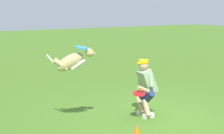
# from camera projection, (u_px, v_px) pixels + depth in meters

# --- Properties ---
(ground_plane) EXTENTS (60.00, 60.00, 0.00)m
(ground_plane) POSITION_uv_depth(u_px,v_px,m) (161.00, 119.00, 7.94)
(ground_plane) COLOR #467022
(person) EXTENTS (0.61, 0.65, 1.29)m
(person) POSITION_uv_depth(u_px,v_px,m) (146.00, 86.00, 8.03)
(person) COLOR silver
(person) RESTS_ON ground_plane
(dog) EXTENTS (0.93, 0.57, 0.57)m
(dog) POSITION_uv_depth(u_px,v_px,m) (72.00, 61.00, 7.34)
(dog) COLOR tan
(frisbee_flying) EXTENTS (0.33, 0.33, 0.07)m
(frisbee_flying) POSITION_uv_depth(u_px,v_px,m) (82.00, 48.00, 7.22)
(frisbee_flying) COLOR #2C92F1
(frisbee_held) EXTENTS (0.35, 0.35, 0.10)m
(frisbee_held) POSITION_uv_depth(u_px,v_px,m) (139.00, 94.00, 7.70)
(frisbee_held) COLOR red
(frisbee_held) RESTS_ON person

